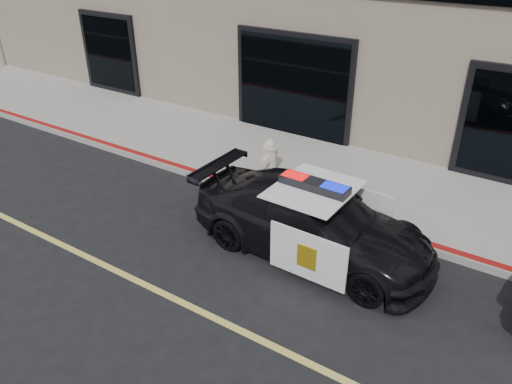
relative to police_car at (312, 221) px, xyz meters
The scene contains 4 objects.
ground 3.17m from the police_car, 130.44° to the right, with size 120.00×120.00×0.00m, color black.
sidewalk_n 3.57m from the police_car, 124.75° to the left, with size 60.00×3.50×0.15m, color gray.
police_car is the anchor object (origin of this frame).
fire_hydrant 3.02m from the police_car, 136.16° to the left, with size 0.39×0.54×0.86m.
Camera 1 is at (5.27, -4.49, 5.38)m, focal length 35.00 mm.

